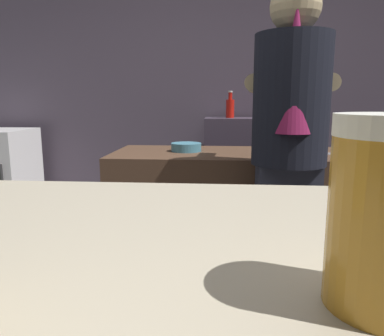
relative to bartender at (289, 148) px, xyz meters
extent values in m
cube|color=#524654|center=(-0.24, 1.86, 0.35)|extent=(5.20, 0.10, 2.70)
cube|color=#4C3424|center=(0.11, 0.46, -0.54)|extent=(2.10, 0.60, 0.91)
cube|color=#3D3341|center=(-0.02, 1.58, -0.47)|extent=(0.87, 0.36, 1.06)
cube|color=#262626|center=(-2.11, 1.12, -0.47)|extent=(0.03, 0.03, 0.35)
cube|color=#2C2E3D|center=(0.00, 0.01, -0.54)|extent=(0.28, 0.20, 0.92)
cylinder|color=black|center=(0.00, 0.01, 0.21)|extent=(0.34, 0.34, 0.57)
sphere|color=tan|center=(0.00, 0.01, 0.61)|extent=(0.22, 0.22, 0.22)
cone|color=#8C1E4C|center=(-0.01, -0.09, 0.34)|extent=(0.18, 0.18, 0.53)
cylinder|color=tan|center=(-0.15, 0.18, 0.29)|extent=(0.11, 0.33, 0.08)
cylinder|color=tan|center=(0.19, 0.15, 0.29)|extent=(0.11, 0.33, 0.08)
cylinder|color=teal|center=(-0.52, 0.48, -0.06)|extent=(0.18, 0.18, 0.05)
cube|color=silver|center=(0.28, 0.41, -0.08)|extent=(0.24, 0.06, 0.01)
cylinder|color=#538A2F|center=(0.25, 1.55, 0.15)|extent=(0.07, 0.07, 0.18)
cylinder|color=#538A2F|center=(0.25, 1.55, 0.28)|extent=(0.03, 0.03, 0.07)
cylinder|color=black|center=(0.25, 1.55, 0.32)|extent=(0.03, 0.03, 0.01)
cylinder|color=red|center=(-0.23, 1.59, 0.14)|extent=(0.07, 0.07, 0.16)
cylinder|color=red|center=(-0.23, 1.59, 0.25)|extent=(0.03, 0.03, 0.06)
cylinder|color=white|center=(-0.23, 1.59, 0.29)|extent=(0.04, 0.04, 0.01)
cylinder|color=red|center=(0.18, 1.66, 0.14)|extent=(0.05, 0.05, 0.15)
cylinder|color=red|center=(0.18, 1.66, 0.25)|extent=(0.02, 0.02, 0.06)
cylinder|color=white|center=(0.18, 1.66, 0.28)|extent=(0.03, 0.03, 0.01)
camera|label=1|loc=(-0.31, -1.70, 0.21)|focal=34.43mm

